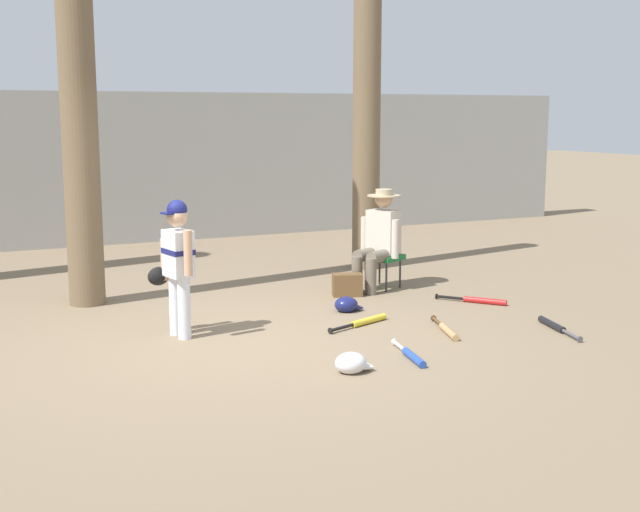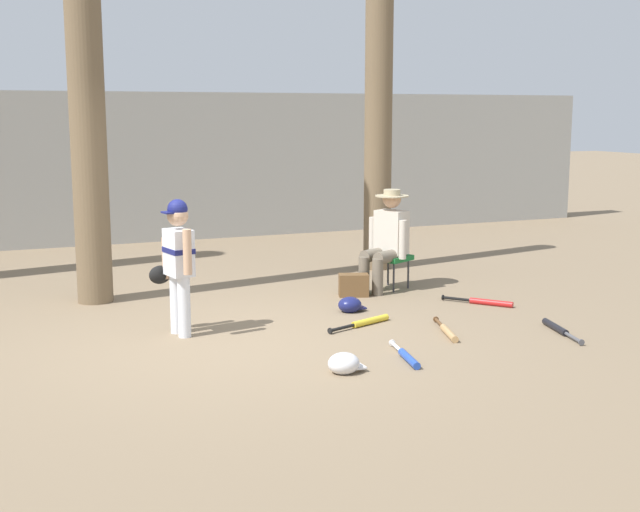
% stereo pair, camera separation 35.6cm
% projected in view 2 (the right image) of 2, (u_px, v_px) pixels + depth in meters
% --- Properties ---
extents(ground_plane, '(60.00, 60.00, 0.00)m').
position_uv_depth(ground_plane, '(231.00, 344.00, 7.74)').
color(ground_plane, '#7F6B51').
extents(concrete_back_wall, '(18.00, 0.36, 2.43)m').
position_uv_depth(concrete_back_wall, '(111.00, 168.00, 13.53)').
color(concrete_back_wall, '#9E9E99').
rests_on(concrete_back_wall, ground).
extents(tree_near_player, '(0.65, 0.65, 6.06)m').
position_uv_depth(tree_near_player, '(85.00, 57.00, 9.01)').
color(tree_near_player, brown).
rests_on(tree_near_player, ground).
extents(tree_behind_spectator, '(0.50, 0.50, 4.62)m').
position_uv_depth(tree_behind_spectator, '(378.00, 115.00, 11.14)').
color(tree_behind_spectator, brown).
rests_on(tree_behind_spectator, ground).
extents(young_ballplayer, '(0.39, 0.57, 1.31)m').
position_uv_depth(young_ballplayer, '(177.00, 258.00, 7.93)').
color(young_ballplayer, white).
rests_on(young_ballplayer, ground).
extents(folding_stool, '(0.54, 0.54, 0.41)m').
position_uv_depth(folding_stool, '(391.00, 259.00, 10.10)').
color(folding_stool, '#196B2D').
rests_on(folding_stool, ground).
extents(seated_spectator, '(0.67, 0.56, 1.20)m').
position_uv_depth(seated_spectator, '(386.00, 237.00, 9.98)').
color(seated_spectator, '#6B6051').
rests_on(seated_spectator, ground).
extents(handbag_beside_stool, '(0.38, 0.28, 0.26)m').
position_uv_depth(handbag_beside_stool, '(354.00, 285.00, 9.72)').
color(handbag_beside_stool, brown).
rests_on(handbag_beside_stool, ground).
extents(bat_black_composite, '(0.26, 0.80, 0.07)m').
position_uv_depth(bat_black_composite, '(558.00, 329.00, 8.15)').
color(bat_black_composite, black).
rests_on(bat_black_composite, ground).
extents(bat_blue_youth, '(0.20, 0.74, 0.07)m').
position_uv_depth(bat_blue_youth, '(407.00, 357.00, 7.21)').
color(bat_blue_youth, '#2347AD').
rests_on(bat_blue_youth, ground).
extents(bat_yellow_trainer, '(0.78, 0.34, 0.07)m').
position_uv_depth(bat_yellow_trainer, '(366.00, 322.00, 8.40)').
color(bat_yellow_trainer, yellow).
rests_on(bat_yellow_trainer, ground).
extents(bat_red_barrel, '(0.56, 0.67, 0.07)m').
position_uv_depth(bat_red_barrel, '(486.00, 302.00, 9.29)').
color(bat_red_barrel, red).
rests_on(bat_red_barrel, ground).
extents(bat_wood_tan, '(0.30, 0.77, 0.07)m').
position_uv_depth(bat_wood_tan, '(447.00, 332.00, 8.04)').
color(bat_wood_tan, tan).
rests_on(bat_wood_tan, ground).
extents(batting_helmet_navy, '(0.30, 0.23, 0.17)m').
position_uv_depth(batting_helmet_navy, '(350.00, 305.00, 8.97)').
color(batting_helmet_navy, navy).
rests_on(batting_helmet_navy, ground).
extents(batting_helmet_white, '(0.31, 0.24, 0.18)m').
position_uv_depth(batting_helmet_white, '(344.00, 363.00, 6.87)').
color(batting_helmet_white, silver).
rests_on(batting_helmet_white, ground).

